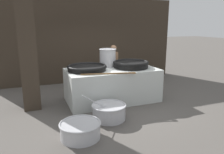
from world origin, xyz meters
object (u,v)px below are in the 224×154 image
at_px(cook, 113,65).
at_px(giant_wok_far, 131,64).
at_px(giant_wok_near, 87,68).
at_px(prep_bowl_meat, 80,129).
at_px(prep_bowl_vegetables, 109,111).
at_px(stock_pot, 108,57).

bearing_deg(cook, giant_wok_far, 94.40).
relative_size(giant_wok_far, cook, 0.69).
relative_size(giant_wok_near, prep_bowl_meat, 1.32).
xyz_separation_m(cook, prep_bowl_meat, (-2.02, -3.23, -0.69)).
height_order(giant_wok_near, prep_bowl_vegetables, giant_wok_near).
bearing_deg(stock_pot, giant_wok_near, -154.28).
relative_size(giant_wok_far, stock_pot, 1.94).
relative_size(cook, prep_bowl_meat, 1.83).
relative_size(stock_pot, cook, 0.36).
bearing_deg(stock_pot, prep_bowl_vegetables, -109.05).
distance_m(cook, prep_bowl_vegetables, 2.87).
xyz_separation_m(giant_wok_near, giant_wok_far, (1.44, -0.06, 0.03)).
bearing_deg(giant_wok_near, cook, 41.80).
relative_size(stock_pot, prep_bowl_vegetables, 0.51).
bearing_deg(giant_wok_near, giant_wok_far, -2.38).
bearing_deg(giant_wok_far, prep_bowl_meat, -137.02).
distance_m(stock_pot, cook, 1.03).
bearing_deg(prep_bowl_vegetables, giant_wok_far, 46.77).
height_order(giant_wok_near, prep_bowl_meat, giant_wok_near).
bearing_deg(prep_bowl_vegetables, prep_bowl_meat, -143.14).
bearing_deg(prep_bowl_meat, stock_pot, 58.26).
height_order(giant_wok_far, prep_bowl_meat, giant_wok_far).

